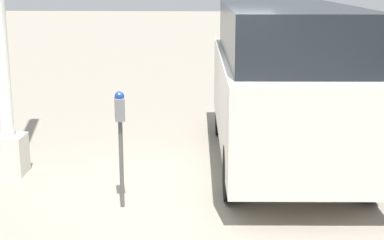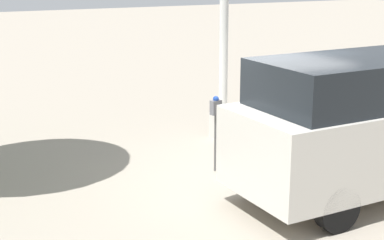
# 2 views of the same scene
# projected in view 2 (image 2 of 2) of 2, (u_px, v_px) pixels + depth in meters

# --- Properties ---
(ground_plane) EXTENTS (80.00, 80.00, 0.00)m
(ground_plane) POSITION_uv_depth(u_px,v_px,m) (251.00, 178.00, 10.40)
(ground_plane) COLOR gray
(parking_meter_near) EXTENTS (0.22, 0.15, 1.40)m
(parking_meter_near) POSITION_uv_depth(u_px,v_px,m) (216.00, 116.00, 10.49)
(parking_meter_near) COLOR #4C4C4C
(parking_meter_near) RESTS_ON ground
(lamp_post) EXTENTS (0.44, 0.44, 6.44)m
(lamp_post) POSITION_uv_depth(u_px,v_px,m) (224.00, 28.00, 12.15)
(lamp_post) COLOR beige
(lamp_post) RESTS_ON ground
(parked_van) EXTENTS (5.01, 2.00, 2.29)m
(parked_van) POSITION_uv_depth(u_px,v_px,m) (377.00, 121.00, 9.42)
(parked_van) COLOR beige
(parked_van) RESTS_ON ground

